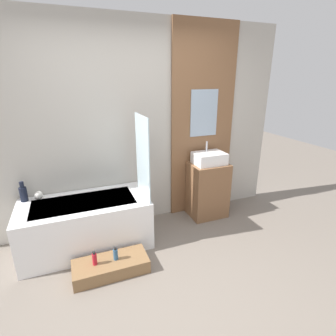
{
  "coord_description": "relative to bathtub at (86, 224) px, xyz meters",
  "views": [
    {
      "loc": [
        -0.77,
        -1.67,
        1.93
      ],
      "look_at": [
        0.17,
        0.7,
        1.03
      ],
      "focal_mm": 28.0,
      "sensor_mm": 36.0,
      "label": 1
    }
  ],
  "objects": [
    {
      "name": "sink",
      "position": [
        1.69,
        0.13,
        0.57
      ],
      "size": [
        0.42,
        0.31,
        0.3
      ],
      "color": "white",
      "rests_on": "vanity_cabinet"
    },
    {
      "name": "glass_shower_screen",
      "position": [
        0.69,
        -0.08,
        0.76
      ],
      "size": [
        0.01,
        0.51,
        0.95
      ],
      "primitive_type": "cube",
      "color": "silver",
      "rests_on": "bathtub"
    },
    {
      "name": "wall_wood_accent",
      "position": [
        1.69,
        0.36,
        1.01
      ],
      "size": [
        0.94,
        0.04,
        2.6
      ],
      "color": "brown",
      "rests_on": "ground_plane"
    },
    {
      "name": "vase_tall_dark",
      "position": [
        -0.63,
        0.27,
        0.38
      ],
      "size": [
        0.08,
        0.08,
        0.23
      ],
      "color": "black",
      "rests_on": "bathtub"
    },
    {
      "name": "wooden_step_bench",
      "position": [
        0.17,
        -0.57,
        -0.22
      ],
      "size": [
        0.76,
        0.33,
        0.14
      ],
      "primitive_type": "cube",
      "color": "olive",
      "rests_on": "ground_plane"
    },
    {
      "name": "ground_plane",
      "position": [
        0.68,
        -1.17,
        -0.29
      ],
      "size": [
        12.0,
        12.0,
        0.0
      ],
      "primitive_type": "plane",
      "color": "slate"
    },
    {
      "name": "bathtub",
      "position": [
        0.0,
        0.0,
        0.0
      ],
      "size": [
        1.43,
        0.71,
        0.58
      ],
      "color": "white",
      "rests_on": "ground_plane"
    },
    {
      "name": "bottle_soap_secondary",
      "position": [
        0.23,
        -0.57,
        -0.09
      ],
      "size": [
        0.05,
        0.05,
        0.14
      ],
      "color": "#2D567A",
      "rests_on": "wooden_step_bench"
    },
    {
      "name": "wall_tiled_back",
      "position": [
        0.68,
        0.41,
        1.01
      ],
      "size": [
        4.2,
        0.06,
        2.6
      ],
      "primitive_type": "cube",
      "color": "#B7B2A8",
      "rests_on": "ground_plane"
    },
    {
      "name": "vanity_cabinet",
      "position": [
        1.69,
        0.13,
        0.1
      ],
      "size": [
        0.51,
        0.41,
        0.78
      ],
      "primitive_type": "cube",
      "color": "brown",
      "rests_on": "ground_plane"
    },
    {
      "name": "bottle_soap_primary",
      "position": [
        0.02,
        -0.57,
        -0.08
      ],
      "size": [
        0.05,
        0.05,
        0.15
      ],
      "color": "#B21928",
      "rests_on": "wooden_step_bench"
    },
    {
      "name": "vase_round_light",
      "position": [
        -0.48,
        0.26,
        0.34
      ],
      "size": [
        0.1,
        0.1,
        0.1
      ],
      "primitive_type": "sphere",
      "color": "silver",
      "rests_on": "bathtub"
    }
  ]
}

